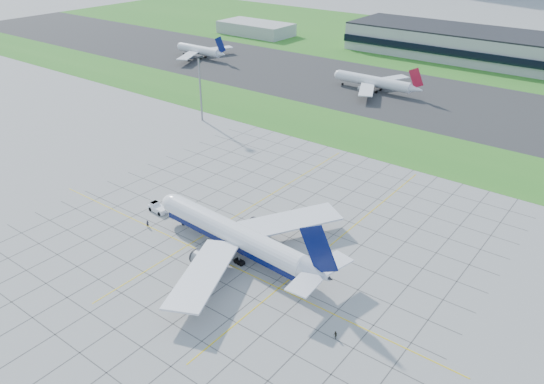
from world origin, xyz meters
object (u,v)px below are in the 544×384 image
at_px(distant_jet_0, 200,50).
at_px(distant_jet_1, 375,82).
at_px(light_mast, 200,80).
at_px(pushback_tug, 158,208).
at_px(crew_far, 335,335).
at_px(airliner, 235,235).
at_px(crew_near, 148,224).

bearing_deg(distant_jet_0, distant_jet_1, 1.51).
xyz_separation_m(light_mast, pushback_tug, (41.23, -60.00, -15.11)).
relative_size(crew_far, distant_jet_0, 0.04).
relative_size(airliner, distant_jet_0, 1.31).
relative_size(light_mast, crew_far, 14.94).
bearing_deg(light_mast, crew_far, -34.52).
relative_size(light_mast, pushback_tug, 2.93).
bearing_deg(distant_jet_1, distant_jet_0, -178.49).
bearing_deg(airliner, light_mast, 142.55).
distance_m(light_mast, airliner, 95.24).
bearing_deg(light_mast, distant_jet_1, 65.11).
bearing_deg(distant_jet_0, crew_far, -39.36).
xyz_separation_m(crew_far, distant_jet_0, (-178.62, 146.49, 3.63)).
xyz_separation_m(airliner, crew_far, (34.62, -10.65, -3.91)).
relative_size(crew_near, distant_jet_0, 0.05).
bearing_deg(pushback_tug, airliner, -0.47).
bearing_deg(crew_far, pushback_tug, -147.83).
distance_m(pushback_tug, crew_far, 65.90).
bearing_deg(crew_near, airliner, -50.82).
relative_size(pushback_tug, distant_jet_1, 0.20).
bearing_deg(airliner, distant_jet_0, 140.33).
distance_m(airliner, distant_jet_1, 143.24).
bearing_deg(light_mast, airliner, -41.11).
height_order(crew_near, distant_jet_1, distant_jet_1).
height_order(light_mast, crew_near, light_mast).
bearing_deg(crew_far, distant_jet_0, -175.98).
bearing_deg(crew_far, airliner, -153.72).
relative_size(crew_far, distant_jet_1, 0.04).
bearing_deg(light_mast, pushback_tug, -55.51).
bearing_deg(airliner, pushback_tug, 179.53).
distance_m(distant_jet_0, distant_jet_1, 108.30).
xyz_separation_m(airliner, crew_near, (-25.74, -5.11, -3.81)).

